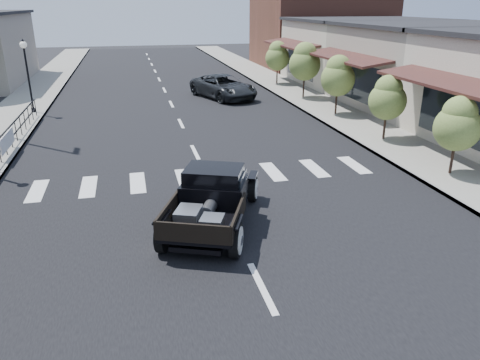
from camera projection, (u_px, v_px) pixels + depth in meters
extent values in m
plane|color=black|center=(232.00, 227.00, 12.76)|extent=(120.00, 120.00, 0.00)
cube|color=black|center=(175.00, 111.00, 26.40)|extent=(14.00, 80.00, 0.02)
cube|color=gray|center=(13.00, 118.00, 24.54)|extent=(3.00, 80.00, 0.15)
cube|color=#99978B|center=(316.00, 103.00, 28.21)|extent=(3.00, 80.00, 0.15)
cube|color=#9E9385|center=(436.00, 67.00, 27.03)|extent=(10.00, 9.00, 4.50)
cube|color=beige|center=(363.00, 52.00, 35.21)|extent=(10.00, 9.00, 4.50)
cube|color=brown|center=(319.00, 28.00, 43.98)|extent=(11.00, 10.00, 7.00)
imported|color=black|center=(223.00, 87.00, 29.77)|extent=(4.09, 5.75, 1.46)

